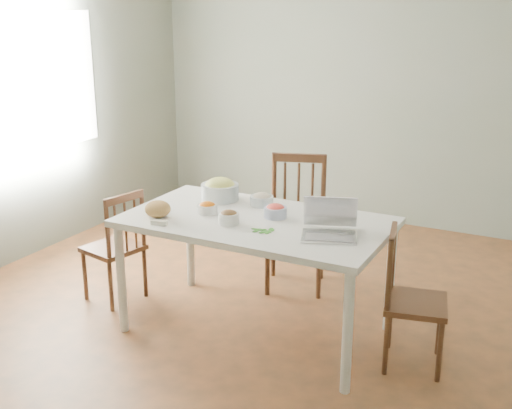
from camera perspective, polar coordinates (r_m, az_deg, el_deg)
The scene contains 19 objects.
floor at distance 4.70m, azimuth 1.62°, elevation -10.11°, with size 5.00×5.00×0.00m, color #4A3320.
wall_back at distance 6.57m, azimuth 11.42°, elevation 9.87°, with size 5.00×0.00×2.70m, color gray.
wall_left at distance 5.77m, azimuth -21.43°, elevation 8.03°, with size 0.00×5.00×2.70m, color gray.
window_left at distance 5.94m, azimuth -19.29°, elevation 9.95°, with size 0.04×1.60×1.20m, color white.
dining_table at distance 4.39m, azimuth 0.00°, elevation -6.30°, with size 1.73×0.97×0.81m, color white, non-canonical shape.
chair_far at distance 5.03m, azimuth 3.52°, elevation -1.79°, with size 0.46×0.44×1.04m, color #422415, non-canonical shape.
chair_left at distance 4.97m, azimuth -12.48°, elevation -3.53°, with size 0.38×0.36×0.86m, color #422415, non-canonical shape.
chair_right at distance 4.10m, azimuth 13.94°, elevation -8.19°, with size 0.39×0.37×0.87m, color #422415, non-canonical shape.
bread_boule at distance 4.32m, azimuth -8.64°, elevation -0.39°, with size 0.17×0.17×0.11m, color #A07540.
butter_stick at distance 4.18m, azimuth -8.54°, elevation -1.59°, with size 0.11×0.03×0.03m, color beige.
bowl_squash at distance 4.65m, azimuth -3.19°, elevation 1.36°, with size 0.27×0.27×0.16m, color #F5E469, non-canonical shape.
bowl_carrot at distance 4.37m, azimuth -4.32°, elevation -0.26°, with size 0.13×0.13×0.08m, color #D45200, non-canonical shape.
bowl_onion at distance 4.52m, azimuth 0.50°, elevation 0.46°, with size 0.16×0.16×0.09m, color beige, non-canonical shape.
bowl_mushroom at distance 4.15m, azimuth -2.41°, elevation -1.11°, with size 0.13×0.13×0.09m, color #381C0E, non-canonical shape.
bowl_redpep at distance 4.27m, azimuth 1.72°, elevation -0.56°, with size 0.15×0.15×0.09m, color #CB4126, non-canonical shape.
bowl_broccoli at distance 4.33m, azimuth 5.58°, elevation -0.37°, with size 0.14×0.14×0.09m, color #155D0D, non-canonical shape.
flatbread at distance 4.46m, azimuth 5.75°, elevation -0.34°, with size 0.18×0.18×0.02m, color #CCB189.
basil_bunch at distance 4.03m, azimuth 0.53°, elevation -2.18°, with size 0.17×0.17×0.02m, color #105214, non-canonical shape.
laptop at distance 3.90m, azimuth 6.51°, elevation -1.40°, with size 0.33×0.31×0.22m, color silver, non-canonical shape.
Camera 1 is at (1.80, -3.76, 2.17)m, focal length 45.42 mm.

